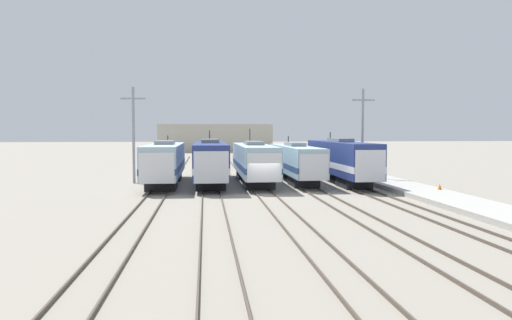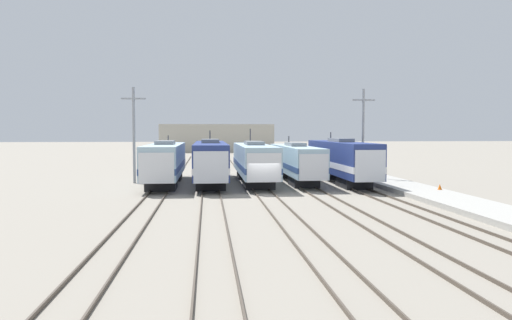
{
  "view_description": "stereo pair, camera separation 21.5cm",
  "coord_description": "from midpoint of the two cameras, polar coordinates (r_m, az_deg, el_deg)",
  "views": [
    {
      "loc": [
        -4.75,
        -39.94,
        5.09
      ],
      "look_at": [
        -0.29,
        3.82,
        2.54
      ],
      "focal_mm": 35.0,
      "sensor_mm": 36.0,
      "label": 1
    },
    {
      "loc": [
        -4.53,
        -39.96,
        5.09
      ],
      "look_at": [
        -0.29,
        3.82,
        2.54
      ],
      "focal_mm": 35.0,
      "sensor_mm": 36.0,
      "label": 2
    }
  ],
  "objects": [
    {
      "name": "ground_plane",
      "position": [
        40.54,
        1.08,
        -3.89
      ],
      "size": [
        400.0,
        400.0,
        0.0
      ],
      "primitive_type": "plane",
      "color": "gray"
    },
    {
      "name": "rail_pair_far_left",
      "position": [
        40.46,
        -11.1,
        -3.86
      ],
      "size": [
        1.5,
        120.0,
        0.15
      ],
      "color": "#4C4238",
      "rests_on": "ground_plane"
    },
    {
      "name": "rail_pair_center_left",
      "position": [
        40.27,
        -5.01,
        -3.84
      ],
      "size": [
        1.51,
        120.0,
        0.15
      ],
      "color": "#4C4238",
      "rests_on": "ground_plane"
    },
    {
      "name": "rail_pair_center",
      "position": [
        40.53,
        1.08,
        -3.79
      ],
      "size": [
        1.51,
        120.0,
        0.15
      ],
      "color": "#4C4238",
      "rests_on": "ground_plane"
    },
    {
      "name": "rail_pair_center_right",
      "position": [
        41.25,
        7.02,
        -3.69
      ],
      "size": [
        1.51,
        120.0,
        0.15
      ],
      "color": "#4C4238",
      "rests_on": "ground_plane"
    },
    {
      "name": "rail_pair_far_right",
      "position": [
        42.38,
        12.69,
        -3.56
      ],
      "size": [
        1.5,
        120.0,
        0.15
      ],
      "color": "#4C4238",
      "rests_on": "ground_plane"
    },
    {
      "name": "locomotive_far_left",
      "position": [
        47.91,
        -10.24,
        -0.24
      ],
      "size": [
        3.07,
        16.94,
        4.65
      ],
      "color": "#232326",
      "rests_on": "ground_plane"
    },
    {
      "name": "locomotive_center_left",
      "position": [
        48.46,
        -5.11,
        -0.09
      ],
      "size": [
        3.05,
        18.9,
        5.16
      ],
      "color": "black",
      "rests_on": "ground_plane"
    },
    {
      "name": "locomotive_center",
      "position": [
        48.89,
        -0.08,
        -0.17
      ],
      "size": [
        3.1,
        18.29,
        5.34
      ],
      "color": "#232326",
      "rests_on": "ground_plane"
    },
    {
      "name": "locomotive_center_right",
      "position": [
        50.18,
        4.72,
        -0.18
      ],
      "size": [
        2.75,
        18.13,
        4.55
      ],
      "color": "#232326",
      "rests_on": "ground_plane"
    },
    {
      "name": "locomotive_far_right",
      "position": [
        49.7,
        9.89,
        -0.0
      ],
      "size": [
        2.81,
        18.32,
        4.96
      ],
      "color": "black",
      "rests_on": "ground_plane"
    },
    {
      "name": "catenary_tower_left",
      "position": [
        50.03,
        -13.66,
        3.1
      ],
      "size": [
        2.37,
        0.27,
        9.36
      ],
      "color": "gray",
      "rests_on": "ground_plane"
    },
    {
      "name": "catenary_tower_right",
      "position": [
        52.01,
        12.25,
        3.12
      ],
      "size": [
        2.37,
        0.27,
        9.36
      ],
      "color": "gray",
      "rests_on": "ground_plane"
    },
    {
      "name": "platform",
      "position": [
        43.81,
        17.78,
        -3.26
      ],
      "size": [
        4.0,
        120.0,
        0.38
      ],
      "color": "#A8A59E",
      "rests_on": "ground_plane"
    },
    {
      "name": "traffic_cone",
      "position": [
        42.78,
        20.4,
        -2.89
      ],
      "size": [
        0.35,
        0.35,
        0.46
      ],
      "color": "orange",
      "rests_on": "platform"
    },
    {
      "name": "depot_building",
      "position": [
        123.81,
        -4.46,
        2.52
      ],
      "size": [
        27.34,
        10.53,
        6.74
      ],
      "color": "#B2AD9E",
      "rests_on": "ground_plane"
    }
  ]
}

